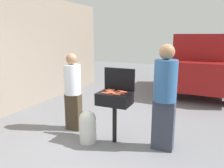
{
  "coord_description": "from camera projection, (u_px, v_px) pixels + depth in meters",
  "views": [
    {
      "loc": [
        1.8,
        -3.33,
        1.99
      ],
      "look_at": [
        -0.06,
        0.79,
        1.0
      ],
      "focal_mm": 36.06,
      "sensor_mm": 36.0,
      "label": 1
    }
  ],
  "objects": [
    {
      "name": "person_left",
      "position": [
        73.0,
        89.0,
        4.67
      ],
      "size": [
        0.34,
        0.34,
        1.62
      ],
      "rotation": [
        0.0,
        0.0,
        0.2
      ],
      "color": "#3F3323",
      "rests_on": "ground"
    },
    {
      "name": "hot_dog_10",
      "position": [
        121.0,
        91.0,
        4.14
      ],
      "size": [
        0.13,
        0.04,
        0.03
      ],
      "primitive_type": "cylinder",
      "rotation": [
        0.0,
        1.57,
        -0.09
      ],
      "color": "#AD4228",
      "rests_on": "bbq_grill"
    },
    {
      "name": "propane_tank",
      "position": [
        88.0,
        126.0,
        4.21
      ],
      "size": [
        0.32,
        0.32,
        0.62
      ],
      "color": "silver",
      "rests_on": "ground"
    },
    {
      "name": "person_right",
      "position": [
        165.0,
        94.0,
        3.81
      ],
      "size": [
        0.39,
        0.39,
        1.85
      ],
      "rotation": [
        0.0,
        0.0,
        3.15
      ],
      "color": "#333847",
      "rests_on": "ground"
    },
    {
      "name": "hot_dog_11",
      "position": [
        124.0,
        92.0,
        4.08
      ],
      "size": [
        0.13,
        0.03,
        0.03
      ],
      "primitive_type": "cylinder",
      "rotation": [
        0.0,
        1.57,
        -0.01
      ],
      "color": "#C6593D",
      "rests_on": "bbq_grill"
    },
    {
      "name": "hot_dog_1",
      "position": [
        124.0,
        92.0,
        4.04
      ],
      "size": [
        0.13,
        0.04,
        0.03
      ],
      "primitive_type": "cylinder",
      "rotation": [
        0.0,
        1.57,
        0.11
      ],
      "color": "#AD4228",
      "rests_on": "bbq_grill"
    },
    {
      "name": "ground_plane",
      "position": [
        97.0,
        146.0,
        4.11
      ],
      "size": [
        24.0,
        24.0,
        0.0
      ],
      "primitive_type": "plane",
      "color": "slate"
    },
    {
      "name": "house_wall_side",
      "position": [
        15.0,
        53.0,
        5.85
      ],
      "size": [
        0.24,
        8.0,
        3.08
      ],
      "primitive_type": "cube",
      "color": "gray",
      "rests_on": "ground"
    },
    {
      "name": "hot_dog_2",
      "position": [
        115.0,
        94.0,
        3.96
      ],
      "size": [
        0.13,
        0.04,
        0.03
      ],
      "primitive_type": "cylinder",
      "rotation": [
        0.0,
        1.57,
        0.08
      ],
      "color": "#C6593D",
      "rests_on": "bbq_grill"
    },
    {
      "name": "hot_dog_7",
      "position": [
        117.0,
        94.0,
        3.9
      ],
      "size": [
        0.13,
        0.03,
        0.03
      ],
      "primitive_type": "cylinder",
      "rotation": [
        0.0,
        1.57,
        -0.01
      ],
      "color": "#C6593D",
      "rests_on": "bbq_grill"
    },
    {
      "name": "hot_dog_0",
      "position": [
        112.0,
        93.0,
        4.02
      ],
      "size": [
        0.13,
        0.03,
        0.03
      ],
      "primitive_type": "cylinder",
      "rotation": [
        0.0,
        1.57,
        0.04
      ],
      "color": "#B74C33",
      "rests_on": "bbq_grill"
    },
    {
      "name": "hot_dog_8",
      "position": [
        105.0,
        93.0,
        3.98
      ],
      "size": [
        0.13,
        0.03,
        0.03
      ],
      "primitive_type": "cylinder",
      "rotation": [
        0.0,
        1.57,
        0.0
      ],
      "color": "#B74C33",
      "rests_on": "bbq_grill"
    },
    {
      "name": "bbq_grill",
      "position": [
        115.0,
        100.0,
        4.11
      ],
      "size": [
        0.6,
        0.44,
        0.96
      ],
      "color": "black",
      "rests_on": "ground"
    },
    {
      "name": "hot_dog_9",
      "position": [
        121.0,
        94.0,
        3.95
      ],
      "size": [
        0.13,
        0.03,
        0.03
      ],
      "primitive_type": "cylinder",
      "rotation": [
        0.0,
        1.57,
        -0.07
      ],
      "color": "#AD4228",
      "rests_on": "bbq_grill"
    },
    {
      "name": "hot_dog_4",
      "position": [
        111.0,
        90.0,
        4.19
      ],
      "size": [
        0.13,
        0.03,
        0.03
      ],
      "primitive_type": "cylinder",
      "rotation": [
        0.0,
        1.57,
        0.06
      ],
      "color": "#AD4228",
      "rests_on": "bbq_grill"
    },
    {
      "name": "grill_lid_open",
      "position": [
        119.0,
        79.0,
        4.23
      ],
      "size": [
        0.6,
        0.05,
        0.42
      ],
      "primitive_type": "cube",
      "color": "black",
      "rests_on": "bbq_grill"
    },
    {
      "name": "hot_dog_6",
      "position": [
        118.0,
        92.0,
        4.04
      ],
      "size": [
        0.13,
        0.04,
        0.03
      ],
      "primitive_type": "cylinder",
      "rotation": [
        0.0,
        1.57,
        -0.1
      ],
      "color": "#AD4228",
      "rests_on": "bbq_grill"
    },
    {
      "name": "parked_minivan",
      "position": [
        205.0,
        62.0,
        8.07
      ],
      "size": [
        2.13,
        4.45,
        2.02
      ],
      "rotation": [
        0.0,
        0.0,
        3.11
      ],
      "color": "maroon",
      "rests_on": "ground"
    },
    {
      "name": "hot_dog_5",
      "position": [
        110.0,
        93.0,
        4.01
      ],
      "size": [
        0.13,
        0.04,
        0.03
      ],
      "primitive_type": "cylinder",
      "rotation": [
        0.0,
        1.57,
        0.08
      ],
      "color": "#B74C33",
      "rests_on": "bbq_grill"
    },
    {
      "name": "hot_dog_15",
      "position": [
        107.0,
        93.0,
        4.0
      ],
      "size": [
        0.13,
        0.03,
        0.03
      ],
      "primitive_type": "cylinder",
      "rotation": [
        0.0,
        1.57,
        -0.0
      ],
      "color": "#AD4228",
      "rests_on": "bbq_grill"
    },
    {
      "name": "hot_dog_13",
      "position": [
        110.0,
        91.0,
        4.13
      ],
      "size": [
        0.13,
        0.04,
        0.03
      ],
      "primitive_type": "cylinder",
      "rotation": [
        0.0,
        1.57,
        -0.07
      ],
      "color": "#B74C33",
      "rests_on": "bbq_grill"
    },
    {
      "name": "hot_dog_3",
      "position": [
        112.0,
        90.0,
        4.24
      ],
      "size": [
        0.13,
        0.04,
        0.03
      ],
      "primitive_type": "cylinder",
      "rotation": [
        0.0,
        1.57,
        -0.08
      ],
      "color": "#B74C33",
      "rests_on": "bbq_grill"
    },
    {
      "name": "hot_dog_12",
      "position": [
        110.0,
        92.0,
        4.09
      ],
      "size": [
        0.13,
        0.03,
        0.03
      ],
      "primitive_type": "cylinder",
      "rotation": [
        0.0,
        1.57,
        -0.06
      ],
      "color": "#B74C33",
      "rests_on": "bbq_grill"
    },
    {
      "name": "hot_dog_14",
      "position": [
        108.0,
        91.0,
        4.18
      ],
      "size": [
        0.13,
        0.04,
        0.03
      ],
      "primitive_type": "cylinder",
      "rotation": [
        0.0,
        1.57,
        0.09
      ],
      "color": "#AD4228",
      "rests_on": "bbq_grill"
    }
  ]
}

